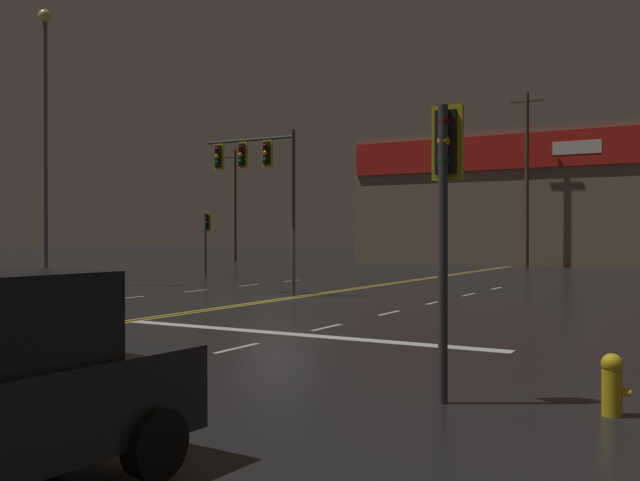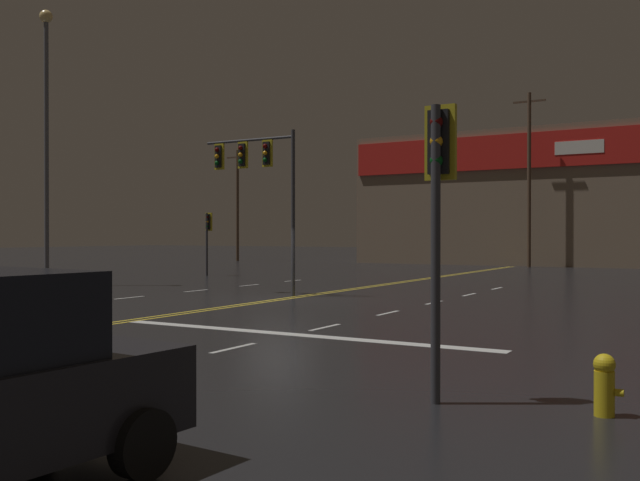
% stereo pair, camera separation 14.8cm
% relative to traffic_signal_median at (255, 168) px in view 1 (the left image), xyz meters
% --- Properties ---
extents(ground_plane, '(200.00, 200.00, 0.00)m').
position_rel_traffic_signal_median_xyz_m(ground_plane, '(1.93, -1.53, -4.70)').
color(ground_plane, black).
extents(road_markings, '(14.79, 60.00, 0.01)m').
position_rel_traffic_signal_median_xyz_m(road_markings, '(2.87, -2.81, -4.69)').
color(road_markings, gold).
rests_on(road_markings, ground).
extents(traffic_signal_median, '(3.95, 0.36, 5.99)m').
position_rel_traffic_signal_median_xyz_m(traffic_signal_median, '(0.00, 0.00, 0.00)').
color(traffic_signal_median, '#38383D').
rests_on(traffic_signal_median, ground).
extents(traffic_signal_corner_northwest, '(0.42, 0.36, 3.43)m').
position_rel_traffic_signal_median_xyz_m(traffic_signal_corner_northwest, '(-9.44, 8.93, -2.18)').
color(traffic_signal_corner_northwest, '#38383D').
rests_on(traffic_signal_corner_northwest, ground).
extents(traffic_signal_corner_southeast, '(0.42, 0.36, 3.91)m').
position_rel_traffic_signal_median_xyz_m(traffic_signal_corner_southeast, '(11.93, -12.78, -1.83)').
color(traffic_signal_corner_southeast, '#38383D').
rests_on(traffic_signal_corner_southeast, ground).
extents(streetlight_near_right, '(0.56, 0.56, 12.01)m').
position_rel_traffic_signal_median_xyz_m(streetlight_near_right, '(-10.61, -0.70, 2.72)').
color(streetlight_near_right, '#59595E').
rests_on(streetlight_near_right, ground).
extents(fire_hydrant, '(0.35, 0.26, 0.76)m').
position_rel_traffic_signal_median_xyz_m(fire_hydrant, '(13.94, -12.48, -4.30)').
color(fire_hydrant, gold).
rests_on(fire_hydrant, ground).
extents(building_backdrop, '(25.22, 10.23, 9.92)m').
position_rel_traffic_signal_median_xyz_m(building_backdrop, '(1.93, 34.19, 0.28)').
color(building_backdrop, '#7A6651').
rests_on(building_backdrop, ground).
extents(utility_pole_row, '(48.16, 0.26, 11.99)m').
position_rel_traffic_signal_median_xyz_m(utility_pole_row, '(2.33, 27.82, 0.76)').
color(utility_pole_row, '#4C3828').
rests_on(utility_pole_row, ground).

